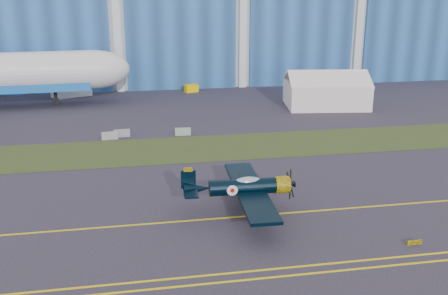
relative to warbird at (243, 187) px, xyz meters
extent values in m
plane|color=#332D3C|center=(-10.61, 4.26, -2.37)|extent=(260.00, 260.00, 0.00)
cube|color=#475128|center=(-10.61, 18.26, -2.35)|extent=(260.00, 10.00, 0.02)
cube|color=#274B85|center=(-10.61, 53.46, 7.63)|extent=(220.00, 0.60, 20.00)
cube|color=yellow|center=(-10.61, -0.74, -2.36)|extent=(200.00, 0.20, 0.02)
cube|color=yellow|center=(-10.61, -10.24, -2.36)|extent=(80.00, 0.20, 0.02)
cube|color=yellow|center=(-10.61, -9.24, -2.36)|extent=(80.00, 0.20, 0.02)
cube|color=yellow|center=(11.39, -7.74, -2.19)|extent=(1.20, 0.15, 0.35)
cube|color=white|center=(-18.72, 50.58, -1.00)|extent=(6.79, 4.75, 2.73)
cube|color=#FFD100|center=(1.64, 50.70, -1.71)|extent=(2.55, 1.98, 1.31)
cube|color=#9B9097|center=(-11.67, 23.92, -1.92)|extent=(2.05, 0.81, 0.90)
cube|color=gray|center=(-10.21, 24.78, -1.92)|extent=(2.04, 0.76, 0.90)
cube|color=gray|center=(-2.59, 24.17, -1.92)|extent=(2.03, 0.71, 0.90)
camera|label=1|loc=(-8.72, -39.57, 16.43)|focal=42.00mm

